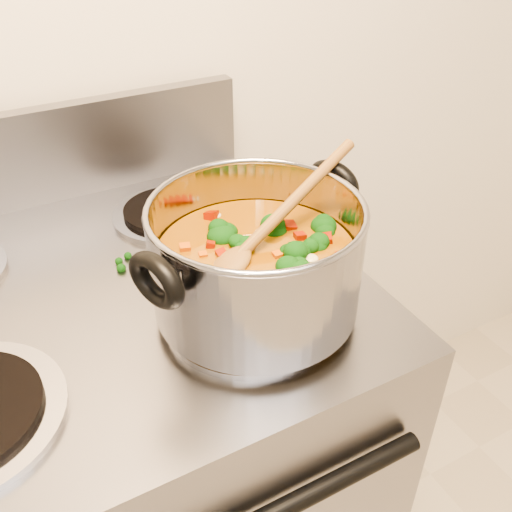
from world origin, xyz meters
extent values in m
cube|color=gray|center=(-0.04, 1.16, 0.46)|extent=(0.72, 0.63, 0.92)
cube|color=gray|center=(-0.04, 1.45, 1.00)|extent=(0.72, 0.03, 0.16)
cylinder|color=#A5A5AD|center=(0.13, 1.02, 0.92)|extent=(0.22, 0.22, 0.01)
cylinder|color=black|center=(0.13, 1.02, 0.93)|extent=(0.17, 0.17, 0.01)
cylinder|color=#A5A5AD|center=(0.13, 1.30, 0.92)|extent=(0.18, 0.18, 0.01)
cylinder|color=black|center=(0.13, 1.30, 0.93)|extent=(0.14, 0.14, 0.01)
cylinder|color=gray|center=(0.14, 1.02, 1.01)|extent=(0.26, 0.26, 0.14)
torus|color=gray|center=(0.14, 1.02, 1.08)|extent=(0.26, 0.26, 0.01)
cylinder|color=brown|center=(0.14, 1.02, 0.98)|extent=(0.24, 0.24, 0.08)
torus|color=black|center=(0.00, 0.98, 1.05)|extent=(0.04, 0.08, 0.08)
torus|color=black|center=(0.28, 1.07, 1.05)|extent=(0.04, 0.08, 0.08)
ellipsoid|color=black|center=(0.09, 1.10, 1.02)|extent=(0.04, 0.04, 0.03)
ellipsoid|color=black|center=(0.08, 1.08, 1.02)|extent=(0.04, 0.04, 0.03)
ellipsoid|color=black|center=(0.15, 0.98, 1.02)|extent=(0.04, 0.04, 0.03)
ellipsoid|color=black|center=(0.16, 0.95, 1.02)|extent=(0.04, 0.04, 0.03)
ellipsoid|color=black|center=(0.14, 1.07, 1.02)|extent=(0.04, 0.04, 0.03)
ellipsoid|color=black|center=(0.07, 1.04, 1.02)|extent=(0.04, 0.04, 0.03)
ellipsoid|color=black|center=(0.12, 1.07, 1.02)|extent=(0.04, 0.04, 0.03)
ellipsoid|color=black|center=(0.04, 1.04, 1.02)|extent=(0.04, 0.04, 0.03)
ellipsoid|color=black|center=(0.15, 1.01, 1.02)|extent=(0.04, 0.04, 0.03)
ellipsoid|color=black|center=(0.16, 1.03, 1.02)|extent=(0.04, 0.04, 0.03)
ellipsoid|color=black|center=(0.12, 1.07, 1.02)|extent=(0.04, 0.04, 0.03)
ellipsoid|color=#8E1F05|center=(0.12, 0.98, 1.02)|extent=(0.01, 0.01, 0.01)
ellipsoid|color=#8E1F05|center=(0.14, 1.03, 1.02)|extent=(0.01, 0.01, 0.01)
ellipsoid|color=#8E1F05|center=(0.11, 1.08, 1.02)|extent=(0.01, 0.01, 0.01)
ellipsoid|color=#8E1F05|center=(0.11, 1.02, 1.02)|extent=(0.01, 0.01, 0.01)
ellipsoid|color=#8E1F05|center=(0.19, 1.11, 1.02)|extent=(0.01, 0.01, 0.01)
ellipsoid|color=#8E1F05|center=(0.16, 1.02, 1.02)|extent=(0.01, 0.01, 0.01)
ellipsoid|color=#8E1F05|center=(0.14, 1.12, 1.02)|extent=(0.01, 0.01, 0.01)
ellipsoid|color=#8E1F05|center=(0.07, 1.06, 1.02)|extent=(0.01, 0.01, 0.01)
ellipsoid|color=#8E1F05|center=(0.05, 1.05, 1.02)|extent=(0.01, 0.01, 0.01)
ellipsoid|color=#8E1F05|center=(0.08, 0.94, 1.02)|extent=(0.01, 0.01, 0.01)
ellipsoid|color=#8E1F05|center=(0.15, 1.01, 1.02)|extent=(0.01, 0.01, 0.01)
ellipsoid|color=#8E1F05|center=(0.16, 1.10, 1.02)|extent=(0.01, 0.01, 0.01)
ellipsoid|color=#8E1F05|center=(0.12, 0.94, 1.02)|extent=(0.01, 0.01, 0.01)
ellipsoid|color=#8E1F05|center=(0.15, 0.93, 1.02)|extent=(0.01, 0.01, 0.01)
ellipsoid|color=#BA4E0A|center=(0.10, 1.01, 1.02)|extent=(0.01, 0.01, 0.01)
ellipsoid|color=#BA4E0A|center=(0.21, 0.95, 1.02)|extent=(0.01, 0.01, 0.01)
ellipsoid|color=#BA4E0A|center=(0.12, 1.00, 1.02)|extent=(0.01, 0.01, 0.01)
ellipsoid|color=#BA4E0A|center=(0.14, 0.92, 1.02)|extent=(0.01, 0.01, 0.01)
ellipsoid|color=#BA4E0A|center=(0.22, 1.02, 1.02)|extent=(0.01, 0.01, 0.01)
ellipsoid|color=#BA4E0A|center=(0.06, 1.08, 1.02)|extent=(0.01, 0.01, 0.01)
ellipsoid|color=#BA4E0A|center=(0.19, 1.09, 1.02)|extent=(0.01, 0.01, 0.01)
ellipsoid|color=#BA4E0A|center=(0.14, 1.05, 1.02)|extent=(0.01, 0.01, 0.01)
ellipsoid|color=#BA4E0A|center=(0.14, 1.05, 1.02)|extent=(0.01, 0.01, 0.01)
ellipsoid|color=beige|center=(0.11, 0.95, 1.02)|extent=(0.02, 0.02, 0.01)
ellipsoid|color=beige|center=(0.20, 0.98, 1.02)|extent=(0.02, 0.02, 0.01)
ellipsoid|color=beige|center=(0.21, 0.98, 1.02)|extent=(0.02, 0.02, 0.01)
ellipsoid|color=beige|center=(0.13, 1.06, 1.02)|extent=(0.02, 0.02, 0.01)
ellipsoid|color=beige|center=(0.08, 1.01, 1.02)|extent=(0.02, 0.02, 0.01)
ellipsoid|color=brown|center=(0.10, 1.01, 1.02)|extent=(0.08, 0.06, 0.04)
cylinder|color=brown|center=(0.21, 1.04, 1.06)|extent=(0.22, 0.08, 0.10)
ellipsoid|color=black|center=(0.29, 1.16, 0.92)|extent=(0.01, 0.01, 0.01)
ellipsoid|color=black|center=(0.13, 1.24, 0.92)|extent=(0.01, 0.01, 0.01)
ellipsoid|color=black|center=(0.09, 0.87, 0.92)|extent=(0.01, 0.01, 0.01)
ellipsoid|color=black|center=(0.29, 1.08, 0.92)|extent=(0.01, 0.01, 0.01)
camera|label=1|loc=(-0.13, 0.53, 1.41)|focal=40.00mm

